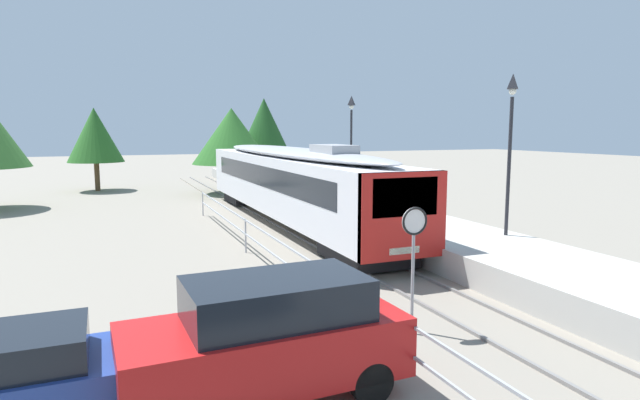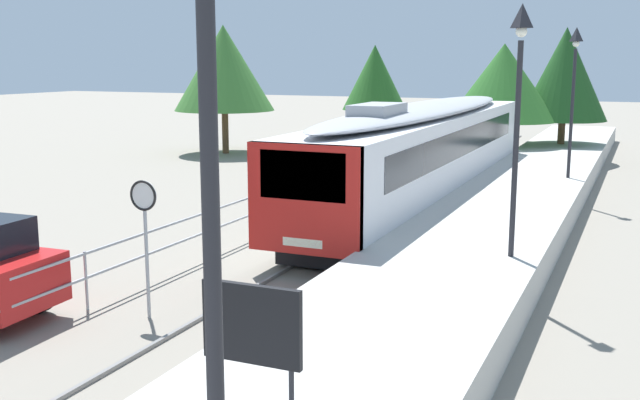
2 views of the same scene
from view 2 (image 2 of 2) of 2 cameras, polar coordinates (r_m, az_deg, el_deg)
ground_plane at (r=24.53m, az=-1.29°, el=-1.47°), size 160.00×160.00×0.00m
track_rails at (r=23.45m, az=5.38°, el=-1.99°), size 3.20×60.00×0.14m
commuter_train at (r=26.49m, az=7.90°, el=4.03°), size 2.82×20.41×3.74m
station_platform at (r=22.59m, az=13.26°, el=-1.63°), size 3.90×60.00×0.90m
platform_lamp_near_end at (r=4.82m, az=-8.41°, el=4.81°), size 0.34×0.34×5.35m
platform_lamp_mid_platform at (r=16.43m, az=14.82°, el=8.53°), size 0.34×0.34×5.35m
platform_lamp_far_end at (r=28.51m, az=18.67°, el=9.02°), size 0.34×0.34×5.35m
platform_notice_board at (r=8.41m, az=-5.19°, el=-9.73°), size 1.20×0.08×1.80m
speed_limit_sign at (r=15.15m, az=-13.15°, el=-1.07°), size 0.61×0.10×2.81m
carpark_fence at (r=16.25m, az=-17.33°, el=-4.90°), size 0.06×36.06×1.25m
tree_behind_carpark at (r=42.14m, az=-7.29°, el=9.88°), size 5.50×5.50×7.01m
tree_behind_station_far at (r=39.16m, az=13.69°, el=8.64°), size 5.49×5.49×5.93m
tree_distant_left at (r=40.28m, az=18.03°, el=9.04°), size 4.33×4.33×6.74m
tree_distant_centre at (r=46.85m, az=4.16°, el=9.22°), size 3.94×3.94×6.04m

